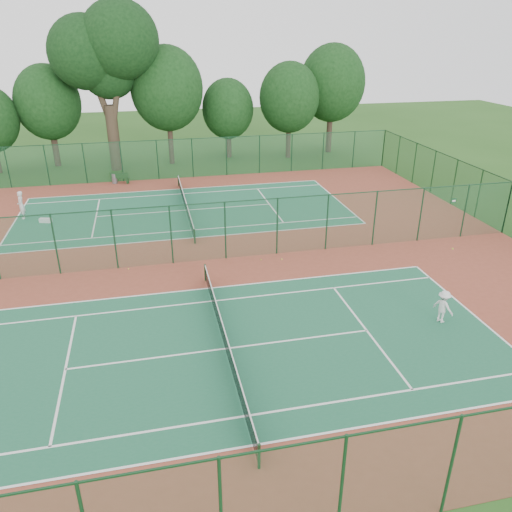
{
  "coord_description": "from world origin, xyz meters",
  "views": [
    {
      "loc": [
        -2.53,
        -26.32,
        12.3
      ],
      "look_at": [
        2.56,
        -3.49,
        1.6
      ],
      "focal_mm": 35.0,
      "sensor_mm": 36.0,
      "label": 1
    }
  ],
  "objects_px": {
    "player_far": "(21,205)",
    "bench": "(120,178)",
    "big_tree": "(105,51)",
    "player_near": "(443,306)",
    "kit_bag": "(46,220)",
    "trash_bin": "(115,178)"
  },
  "relations": [
    {
      "from": "player_far",
      "to": "bench",
      "type": "bearing_deg",
      "value": 123.74
    },
    {
      "from": "bench",
      "to": "big_tree",
      "type": "height_order",
      "value": "big_tree"
    },
    {
      "from": "player_far",
      "to": "big_tree",
      "type": "xyz_separation_m",
      "value": [
        6.2,
        12.69,
        9.45
      ]
    },
    {
      "from": "bench",
      "to": "big_tree",
      "type": "relative_size",
      "value": 0.11
    },
    {
      "from": "kit_bag",
      "to": "big_tree",
      "type": "relative_size",
      "value": 0.05
    },
    {
      "from": "kit_bag",
      "to": "player_near",
      "type": "bearing_deg",
      "value": -24.92
    },
    {
      "from": "player_far",
      "to": "bench",
      "type": "distance_m",
      "value": 9.95
    },
    {
      "from": "kit_bag",
      "to": "bench",
      "type": "bearing_deg",
      "value": 77.72
    },
    {
      "from": "player_near",
      "to": "kit_bag",
      "type": "height_order",
      "value": "player_near"
    },
    {
      "from": "player_near",
      "to": "player_far",
      "type": "xyz_separation_m",
      "value": [
        -21.43,
        18.81,
        0.2
      ]
    },
    {
      "from": "player_near",
      "to": "kit_bag",
      "type": "xyz_separation_m",
      "value": [
        -19.77,
        17.59,
        -0.64
      ]
    },
    {
      "from": "trash_bin",
      "to": "bench",
      "type": "height_order",
      "value": "bench"
    },
    {
      "from": "bench",
      "to": "trash_bin",
      "type": "bearing_deg",
      "value": 178.72
    },
    {
      "from": "trash_bin",
      "to": "kit_bag",
      "type": "bearing_deg",
      "value": -116.18
    },
    {
      "from": "kit_bag",
      "to": "big_tree",
      "type": "xyz_separation_m",
      "value": [
        4.54,
        13.91,
        10.29
      ]
    },
    {
      "from": "player_far",
      "to": "kit_bag",
      "type": "relative_size",
      "value": 2.42
    },
    {
      "from": "trash_bin",
      "to": "bench",
      "type": "bearing_deg",
      "value": -20.79
    },
    {
      "from": "bench",
      "to": "kit_bag",
      "type": "height_order",
      "value": "bench"
    },
    {
      "from": "kit_bag",
      "to": "big_tree",
      "type": "height_order",
      "value": "big_tree"
    },
    {
      "from": "big_tree",
      "to": "player_far",
      "type": "bearing_deg",
      "value": -116.03
    },
    {
      "from": "bench",
      "to": "big_tree",
      "type": "distance_m",
      "value": 11.21
    },
    {
      "from": "player_far",
      "to": "bench",
      "type": "height_order",
      "value": "player_far"
    }
  ]
}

